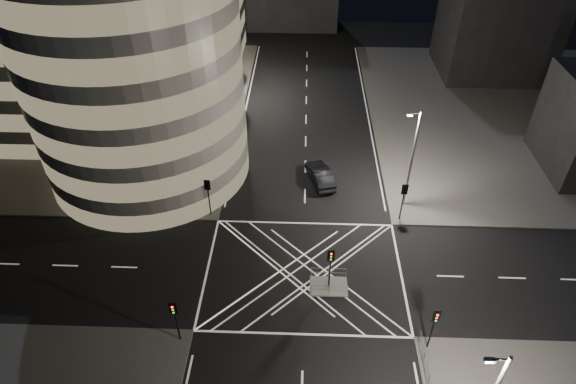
{
  "coord_description": "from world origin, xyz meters",
  "views": [
    {
      "loc": [
        -0.32,
        -26.9,
        29.94
      ],
      "look_at": [
        -1.55,
        6.81,
        3.0
      ],
      "focal_mm": 30.0,
      "sensor_mm": 36.0,
      "label": 1
    }
  ],
  "objects_px": {
    "central_island": "(329,286)",
    "street_lamp_left_far": "(232,59)",
    "street_lamp_right_far": "(412,157)",
    "street_lamp_left_near": "(208,135)",
    "traffic_signal_nl": "(175,315)",
    "traffic_signal_fr": "(404,196)",
    "traffic_signal_island": "(331,262)",
    "traffic_signal_nr": "(434,323)",
    "traffic_signal_fl": "(208,191)",
    "sedan": "(320,175)"
  },
  "relations": [
    {
      "from": "traffic_signal_island",
      "to": "sedan",
      "type": "distance_m",
      "value": 14.03
    },
    {
      "from": "central_island",
      "to": "street_lamp_left_near",
      "type": "distance_m",
      "value": 18.52
    },
    {
      "from": "street_lamp_left_near",
      "to": "sedan",
      "type": "relative_size",
      "value": 1.92
    },
    {
      "from": "traffic_signal_nr",
      "to": "street_lamp_right_far",
      "type": "relative_size",
      "value": 0.4
    },
    {
      "from": "traffic_signal_fr",
      "to": "street_lamp_right_far",
      "type": "bearing_deg",
      "value": 73.89
    },
    {
      "from": "central_island",
      "to": "traffic_signal_fl",
      "type": "height_order",
      "value": "traffic_signal_fl"
    },
    {
      "from": "street_lamp_left_near",
      "to": "street_lamp_left_far",
      "type": "xyz_separation_m",
      "value": [
        0.0,
        18.0,
        0.0
      ]
    },
    {
      "from": "traffic_signal_island",
      "to": "street_lamp_left_near",
      "type": "relative_size",
      "value": 0.4
    },
    {
      "from": "traffic_signal_nl",
      "to": "street_lamp_left_far",
      "type": "xyz_separation_m",
      "value": [
        -0.64,
        36.8,
        2.63
      ]
    },
    {
      "from": "central_island",
      "to": "traffic_signal_nr",
      "type": "height_order",
      "value": "traffic_signal_nr"
    },
    {
      "from": "street_lamp_left_near",
      "to": "street_lamp_left_far",
      "type": "relative_size",
      "value": 1.0
    },
    {
      "from": "street_lamp_right_far",
      "to": "central_island",
      "type": "bearing_deg",
      "value": -125.3
    },
    {
      "from": "traffic_signal_nl",
      "to": "traffic_signal_island",
      "type": "distance_m",
      "value": 12.03
    },
    {
      "from": "traffic_signal_nl",
      "to": "traffic_signal_fr",
      "type": "bearing_deg",
      "value": 37.69
    },
    {
      "from": "traffic_signal_nr",
      "to": "sedan",
      "type": "distance_m",
      "value": 20.62
    },
    {
      "from": "traffic_signal_island",
      "to": "street_lamp_left_far",
      "type": "bearing_deg",
      "value": 109.95
    },
    {
      "from": "central_island",
      "to": "street_lamp_left_far",
      "type": "height_order",
      "value": "street_lamp_left_far"
    },
    {
      "from": "sedan",
      "to": "traffic_signal_nr",
      "type": "bearing_deg",
      "value": 94.36
    },
    {
      "from": "traffic_signal_island",
      "to": "sedan",
      "type": "bearing_deg",
      "value": 92.06
    },
    {
      "from": "traffic_signal_nl",
      "to": "traffic_signal_nr",
      "type": "bearing_deg",
      "value": 0.0
    },
    {
      "from": "traffic_signal_nr",
      "to": "sedan",
      "type": "bearing_deg",
      "value": 110.84
    },
    {
      "from": "traffic_signal_fl",
      "to": "street_lamp_left_far",
      "type": "xyz_separation_m",
      "value": [
        -0.64,
        23.2,
        2.63
      ]
    },
    {
      "from": "street_lamp_left_far",
      "to": "sedan",
      "type": "relative_size",
      "value": 1.92
    },
    {
      "from": "central_island",
      "to": "sedan",
      "type": "height_order",
      "value": "sedan"
    },
    {
      "from": "traffic_signal_island",
      "to": "central_island",
      "type": "bearing_deg",
      "value": 0.0
    },
    {
      "from": "street_lamp_left_near",
      "to": "sedan",
      "type": "bearing_deg",
      "value": 1.96
    },
    {
      "from": "traffic_signal_fr",
      "to": "sedan",
      "type": "distance_m",
      "value": 9.41
    },
    {
      "from": "traffic_signal_island",
      "to": "street_lamp_right_far",
      "type": "height_order",
      "value": "street_lamp_right_far"
    },
    {
      "from": "traffic_signal_fr",
      "to": "traffic_signal_nr",
      "type": "relative_size",
      "value": 1.0
    },
    {
      "from": "traffic_signal_fl",
      "to": "traffic_signal_nl",
      "type": "height_order",
      "value": "same"
    },
    {
      "from": "traffic_signal_fl",
      "to": "street_lamp_left_near",
      "type": "xyz_separation_m",
      "value": [
        -0.64,
        5.2,
        2.63
      ]
    },
    {
      "from": "traffic_signal_nl",
      "to": "street_lamp_left_near",
      "type": "relative_size",
      "value": 0.4
    },
    {
      "from": "traffic_signal_nl",
      "to": "sedan",
      "type": "relative_size",
      "value": 0.77
    },
    {
      "from": "traffic_signal_nr",
      "to": "traffic_signal_nl",
      "type": "bearing_deg",
      "value": 180.0
    },
    {
      "from": "central_island",
      "to": "traffic_signal_fr",
      "type": "relative_size",
      "value": 0.75
    },
    {
      "from": "central_island",
      "to": "traffic_signal_fr",
      "type": "distance_m",
      "value": 11.1
    },
    {
      "from": "traffic_signal_nr",
      "to": "traffic_signal_island",
      "type": "xyz_separation_m",
      "value": [
        -6.8,
        5.3,
        0.0
      ]
    },
    {
      "from": "traffic_signal_fr",
      "to": "street_lamp_left_far",
      "type": "relative_size",
      "value": 0.4
    },
    {
      "from": "traffic_signal_nl",
      "to": "traffic_signal_island",
      "type": "height_order",
      "value": "same"
    },
    {
      "from": "traffic_signal_fr",
      "to": "street_lamp_right_far",
      "type": "distance_m",
      "value": 3.48
    },
    {
      "from": "street_lamp_left_near",
      "to": "traffic_signal_island",
      "type": "bearing_deg",
      "value": -49.73
    },
    {
      "from": "street_lamp_left_far",
      "to": "central_island",
      "type": "bearing_deg",
      "value": -70.05
    },
    {
      "from": "traffic_signal_nr",
      "to": "street_lamp_left_near",
      "type": "relative_size",
      "value": 0.4
    },
    {
      "from": "street_lamp_left_near",
      "to": "central_island",
      "type": "bearing_deg",
      "value": -49.73
    },
    {
      "from": "traffic_signal_nl",
      "to": "traffic_signal_fr",
      "type": "relative_size",
      "value": 1.0
    },
    {
      "from": "traffic_signal_nr",
      "to": "sedan",
      "type": "height_order",
      "value": "traffic_signal_nr"
    },
    {
      "from": "central_island",
      "to": "traffic_signal_nr",
      "type": "xyz_separation_m",
      "value": [
        6.8,
        -5.3,
        2.84
      ]
    },
    {
      "from": "traffic_signal_fr",
      "to": "traffic_signal_fl",
      "type": "bearing_deg",
      "value": 180.0
    },
    {
      "from": "traffic_signal_fr",
      "to": "street_lamp_left_near",
      "type": "bearing_deg",
      "value": 164.08
    },
    {
      "from": "traffic_signal_nl",
      "to": "street_lamp_left_near",
      "type": "height_order",
      "value": "street_lamp_left_near"
    }
  ]
}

